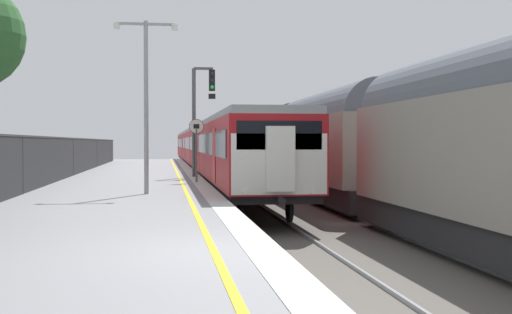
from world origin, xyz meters
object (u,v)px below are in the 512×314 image
at_px(signal_gantry, 200,109).
at_px(speed_limit_sign, 196,142).
at_px(freight_train_adjacent_track, 297,143).
at_px(platform_lamp_mid, 146,92).
at_px(commuter_train_at_platform, 206,147).

distance_m(signal_gantry, speed_limit_sign, 4.58).
distance_m(freight_train_adjacent_track, platform_lamp_mid, 16.21).
height_order(freight_train_adjacent_track, signal_gantry, signal_gantry).
distance_m(commuter_train_at_platform, freight_train_adjacent_track, 15.29).
bearing_deg(speed_limit_sign, signal_gantry, 85.12).
bearing_deg(signal_gantry, freight_train_adjacent_track, 36.41).
xyz_separation_m(freight_train_adjacent_track, speed_limit_sign, (-5.85, -8.34, 0.03)).
relative_size(signal_gantry, platform_lamp_mid, 0.95).
distance_m(commuter_train_at_platform, signal_gantry, 18.95).
bearing_deg(signal_gantry, speed_limit_sign, -94.88).
bearing_deg(commuter_train_at_platform, freight_train_adjacent_track, -74.81).
height_order(commuter_train_at_platform, freight_train_adjacent_track, freight_train_adjacent_track).
relative_size(signal_gantry, speed_limit_sign, 2.01).
distance_m(speed_limit_sign, platform_lamp_mid, 6.32).
height_order(commuter_train_at_platform, signal_gantry, signal_gantry).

